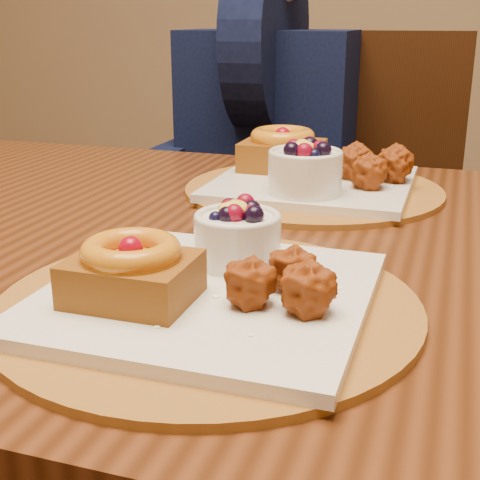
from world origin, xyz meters
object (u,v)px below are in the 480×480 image
place_setting_far (310,173)px  diner (266,110)px  dining_table (272,296)px  place_setting_near (207,283)px  chair_far (349,233)px

place_setting_far → diner: 0.54m
dining_table → diner: bearing=106.8°
dining_table → diner: diner is taller
place_setting_near → diner: (-0.21, 0.93, 0.03)m
dining_table → diner: size_ratio=2.12×
place_setting_near → diner: bearing=102.9°
dining_table → chair_far: 0.72m
place_setting_near → chair_far: size_ratio=0.39×
dining_table → chair_far: chair_far is taller
place_setting_far → chair_far: bearing=91.3°
place_setting_far → diner: (-0.21, 0.50, 0.02)m
place_setting_far → dining_table: bearing=-89.0°
place_setting_far → diner: diner is taller
dining_table → place_setting_far: place_setting_far is taller
dining_table → place_setting_far: 0.24m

